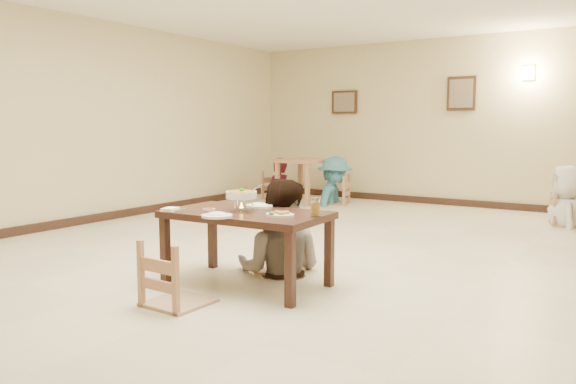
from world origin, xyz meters
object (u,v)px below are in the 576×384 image
Objects in this scene: main_table at (246,220)px; drink_glass at (315,208)px; bg_diner_b at (335,156)px; bg_chair_rl at (568,196)px; bg_diner_a at (278,158)px; bg_table_left at (304,166)px; curry_warmer at (241,195)px; bg_chair_lr at (335,177)px; bg_diner_c at (570,165)px; chair_near at (177,243)px; main_diner at (280,179)px; chair_far at (282,222)px; bg_chair_ll at (278,173)px.

drink_glass reaches higher than main_table.
bg_diner_b is at bearing 116.26° from drink_glass.
bg_diner_a is (-5.09, 0.12, 0.39)m from bg_chair_rl.
main_table is at bearing -64.16° from bg_table_left.
bg_table_left is (-2.38, 5.02, -0.14)m from curry_warmer.
bg_chair_lr is at bearing 96.08° from bg_diner_a.
bg_diner_c reaches higher than bg_chair_lr.
chair_near is 6.10m from bg_diner_c.
main_diner is 11.57× the size of drink_glass.
chair_far is at bearing 39.52° from bg_diner_a.
bg_table_left is at bearing 98.52° from chair_far.
bg_diner_b is 1.01× the size of bg_diner_c.
bg_chair_lr is 0.58× the size of bg_diner_b.
bg_diner_a reaches higher than bg_table_left.
bg_diner_a is (-3.71, 4.99, 0.07)m from drink_glass.
main_diner is 5.45m from bg_diner_a.
bg_diner_b reaches higher than curry_warmer.
drink_glass is at bearing -163.20° from bg_diner_b.
chair_far is 4.82m from bg_chair_lr.
bg_diner_b is at bearing 7.03° from bg_table_left.
bg_table_left is 4.48m from bg_chair_rl.
chair_far is 6.15× the size of drink_glass.
drink_glass is 5.07m from bg_diner_c.
chair_near is (-0.14, -0.73, -0.10)m from main_table.
chair_near is at bearing -173.45° from bg_diner_b.
bg_chair_rl is at bearing 94.06° from bg_diner_a.
main_table is 0.64m from main_diner.
bg_chair_lr is (0.62, 0.08, -0.17)m from bg_table_left.
bg_chair_lr is 3.87m from bg_diner_c.
curry_warmer is 5.39m from bg_diner_b.
bg_chair_rl is at bearing 74.31° from bg_chair_lr.
main_diner is 4.90m from bg_chair_lr.
bg_diner_a is at bearing -61.40° from chair_near.
curry_warmer is at bearing -95.42° from chair_near.
bg_diner_b is at bearing 91.61° from chair_far.
main_diner is 1.75× the size of bg_chair_ll.
curry_warmer is (0.09, 0.72, 0.32)m from chair_near.
bg_chair_lr is (-1.79, 4.48, 0.02)m from chair_far.
main_table is 1.46× the size of chair_near.
chair_far is 0.93× the size of bg_chair_ll.
chair_near is 6.49m from bg_chair_ll.
bg_chair_ll is 5.10m from bg_chair_rl.
bg_diner_c is (2.18, 5.69, 0.37)m from chair_near.
chair_far is 5.40m from bg_chair_ll.
bg_table_left is 0.66m from bg_diner_b.
bg_diner_a is at bearing 118.88° from main_table.
bg_chair_lr is 3.86m from bg_chair_rl.
bg_diner_b is (-2.47, 5.00, 0.14)m from drink_glass.
bg_diner_a is 5.09m from bg_diner_c.
bg_chair_lr is at bearing -88.39° from main_diner.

